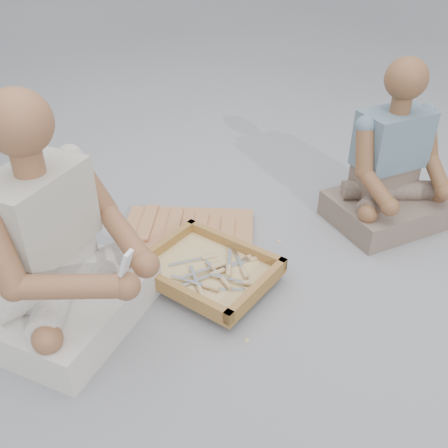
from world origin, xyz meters
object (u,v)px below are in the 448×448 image
(carved_panel, at_px, (188,234))
(companion, at_px, (391,172))
(tool_tray, at_px, (208,270))
(craftsman, at_px, (58,256))

(carved_panel, height_order, companion, companion)
(carved_panel, bearing_deg, companion, 24.85)
(companion, bearing_deg, carved_panel, -16.33)
(tool_tray, bearing_deg, craftsman, -140.51)
(carved_panel, relative_size, companion, 0.77)
(carved_panel, distance_m, craftsman, 0.79)
(carved_panel, xyz_separation_m, tool_tray, (0.20, -0.30, 0.05))
(carved_panel, distance_m, companion, 1.06)
(craftsman, xyz_separation_m, companion, (1.19, 1.11, -0.04))
(tool_tray, distance_m, companion, 1.06)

